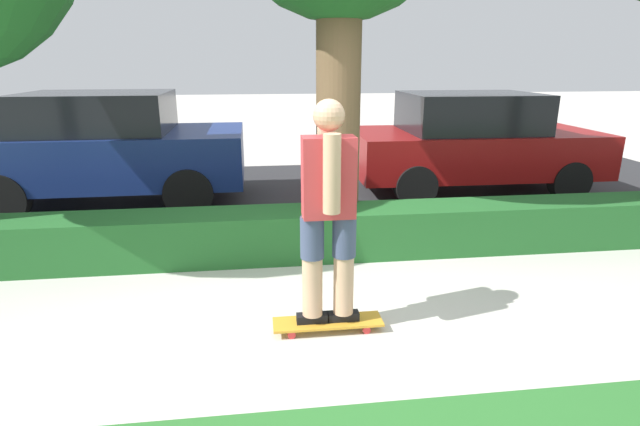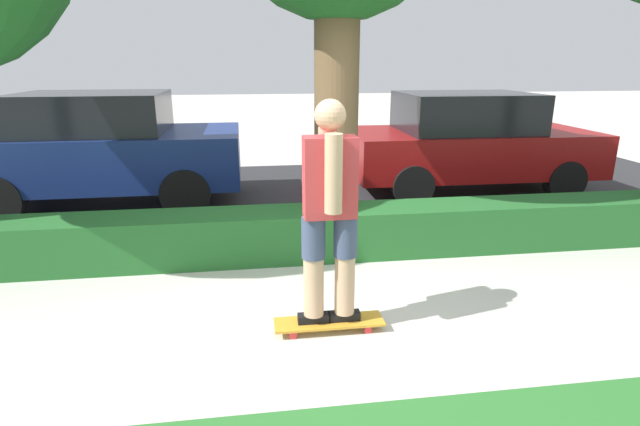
# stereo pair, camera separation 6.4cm
# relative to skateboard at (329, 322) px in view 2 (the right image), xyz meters

# --- Properties ---
(ground_plane) EXTENTS (60.00, 60.00, 0.00)m
(ground_plane) POSITION_rel_skateboard_xyz_m (0.03, 0.05, -0.07)
(ground_plane) COLOR beige
(street_asphalt) EXTENTS (15.44, 5.00, 0.01)m
(street_asphalt) POSITION_rel_skateboard_xyz_m (0.03, 4.25, -0.06)
(street_asphalt) COLOR #2D2D30
(street_asphalt) RESTS_ON ground_plane
(hedge_row) EXTENTS (15.44, 0.60, 0.54)m
(hedge_row) POSITION_rel_skateboard_xyz_m (0.03, 1.65, 0.20)
(hedge_row) COLOR #236028
(hedge_row) RESTS_ON ground_plane
(skateboard) EXTENTS (0.90, 0.24, 0.08)m
(skateboard) POSITION_rel_skateboard_xyz_m (0.00, 0.00, 0.00)
(skateboard) COLOR gold
(skateboard) RESTS_ON ground_plane
(skater_person) EXTENTS (0.51, 0.46, 1.78)m
(skater_person) POSITION_rel_skateboard_xyz_m (-0.00, -0.00, 0.97)
(skater_person) COLOR black
(skater_person) RESTS_ON skateboard
(parked_car_front) EXTENTS (3.96, 1.97, 1.68)m
(parked_car_front) POSITION_rel_skateboard_xyz_m (-2.75, 4.22, 0.80)
(parked_car_front) COLOR navy
(parked_car_front) RESTS_ON ground_plane
(parked_car_middle) EXTENTS (4.03, 1.92, 1.62)m
(parked_car_middle) POSITION_rel_skateboard_xyz_m (3.03, 4.27, 0.76)
(parked_car_middle) COLOR maroon
(parked_car_middle) RESTS_ON ground_plane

